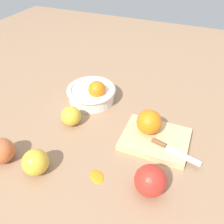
{
  "coord_description": "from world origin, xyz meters",
  "views": [
    {
      "loc": [
        0.23,
        -0.52,
        0.55
      ],
      "look_at": [
        -0.02,
        0.07,
        0.04
      ],
      "focal_mm": 38.0,
      "sensor_mm": 36.0,
      "label": 1
    }
  ],
  "objects": [
    {
      "name": "citrus_peel",
      "position": [
        0.04,
        -0.17,
        0.0
      ],
      "size": [
        0.06,
        0.06,
        0.01
      ],
      "primitive_type": "ellipsoid",
      "rotation": [
        0.0,
        0.0,
        2.44
      ],
      "color": "orange",
      "rests_on": "ground_plane"
    },
    {
      "name": "ground_plane",
      "position": [
        0.0,
        0.0,
        0.0
      ],
      "size": [
        2.4,
        2.4,
        0.0
      ],
      "primitive_type": "plane",
      "color": "#997556"
    },
    {
      "name": "knife",
      "position": [
        0.2,
        -0.01,
        0.03
      ],
      "size": [
        0.15,
        0.05,
        0.01
      ],
      "color": "silver",
      "rests_on": "cutting_board"
    },
    {
      "name": "orange_on_board",
      "position": [
        0.12,
        0.04,
        0.06
      ],
      "size": [
        0.08,
        0.08,
        0.08
      ],
      "primitive_type": "sphere",
      "color": "orange",
      "rests_on": "cutting_board"
    },
    {
      "name": "bowl",
      "position": [
        -0.14,
        0.15,
        0.04
      ],
      "size": [
        0.19,
        0.19,
        0.1
      ],
      "color": "white",
      "rests_on": "ground_plane"
    },
    {
      "name": "apple_mid_left",
      "position": [
        -0.14,
        -0.0,
        0.03
      ],
      "size": [
        0.07,
        0.07,
        0.07
      ],
      "primitive_type": "sphere",
      "color": "gold",
      "rests_on": "ground_plane"
    },
    {
      "name": "apple_front_left_2",
      "position": [
        -0.24,
        -0.22,
        0.04
      ],
      "size": [
        0.07,
        0.07,
        0.07
      ],
      "primitive_type": "sphere",
      "color": "#CC6638",
      "rests_on": "ground_plane"
    },
    {
      "name": "apple_front_left",
      "position": [
        -0.13,
        -0.21,
        0.04
      ],
      "size": [
        0.07,
        0.07,
        0.07
      ],
      "primitive_type": "sphere",
      "color": "gold",
      "rests_on": "ground_plane"
    },
    {
      "name": "apple_front_right",
      "position": [
        0.18,
        -0.15,
        0.04
      ],
      "size": [
        0.08,
        0.08,
        0.08
      ],
      "primitive_type": "sphere",
      "color": "red",
      "rests_on": "ground_plane"
    },
    {
      "name": "cutting_board",
      "position": [
        0.15,
        0.03,
        0.01
      ],
      "size": [
        0.21,
        0.17,
        0.02
      ],
      "primitive_type": "cube",
      "rotation": [
        0.0,
        0.0,
        0.02
      ],
      "color": "#DBB77F",
      "rests_on": "ground_plane"
    }
  ]
}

